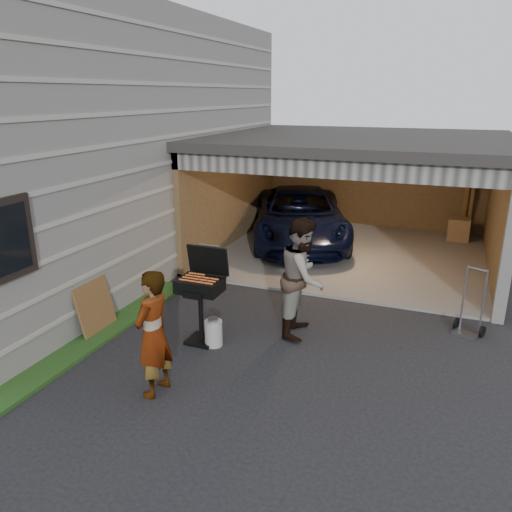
# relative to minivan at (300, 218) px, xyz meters

# --- Properties ---
(ground) EXTENTS (80.00, 80.00, 0.00)m
(ground) POSITION_rel_minivan_xyz_m (0.74, -6.90, -0.69)
(ground) COLOR black
(ground) RESTS_ON ground
(house) EXTENTS (7.00, 11.00, 5.50)m
(house) POSITION_rel_minivan_xyz_m (-5.26, -2.90, 2.06)
(house) COLOR #474744
(house) RESTS_ON ground
(groundcover_strip) EXTENTS (0.50, 8.00, 0.06)m
(groundcover_strip) POSITION_rel_minivan_xyz_m (-1.51, -7.90, -0.66)
(groundcover_strip) COLOR #193814
(groundcover_strip) RESTS_ON ground
(garage) EXTENTS (6.80, 6.30, 2.90)m
(garage) POSITION_rel_minivan_xyz_m (1.50, -0.11, 1.17)
(garage) COLOR #605E59
(garage) RESTS_ON ground
(minivan) EXTENTS (3.84, 5.48, 1.39)m
(minivan) POSITION_rel_minivan_xyz_m (0.00, 0.00, 0.00)
(minivan) COLOR black
(minivan) RESTS_ON ground
(woman) EXTENTS (0.45, 0.65, 1.73)m
(woman) POSITION_rel_minivan_xyz_m (0.24, -7.40, 0.17)
(woman) COLOR #A9C6D5
(woman) RESTS_ON ground
(man) EXTENTS (0.81, 1.01, 1.97)m
(man) POSITION_rel_minivan_xyz_m (1.54, -4.98, 0.29)
(man) COLOR #442F1A
(man) RESTS_ON ground
(bbq_grill) EXTENTS (0.69, 0.60, 1.53)m
(bbq_grill) POSITION_rel_minivan_xyz_m (0.14, -5.86, 0.22)
(bbq_grill) COLOR black
(bbq_grill) RESTS_ON ground
(propane_tank) EXTENTS (0.35, 0.35, 0.42)m
(propane_tank) POSITION_rel_minivan_xyz_m (0.37, -5.94, -0.48)
(propane_tank) COLOR #BAB9B5
(propane_tank) RESTS_ON ground
(plywood_panel) EXTENTS (0.22, 0.80, 0.88)m
(plywood_panel) POSITION_rel_minivan_xyz_m (-1.66, -6.22, -0.26)
(plywood_panel) COLOR brown
(plywood_panel) RESTS_ON ground
(hand_truck) EXTENTS (0.53, 0.49, 1.16)m
(hand_truck) POSITION_rel_minivan_xyz_m (4.14, -4.03, -0.47)
(hand_truck) COLOR slate
(hand_truck) RESTS_ON ground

